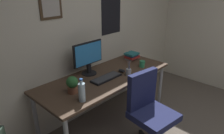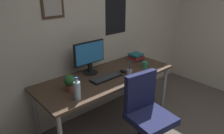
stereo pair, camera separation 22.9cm
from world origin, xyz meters
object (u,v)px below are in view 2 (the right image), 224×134
Objects in this scene: water_bottle at (77,90)px; coffee_mug_near at (145,65)px; office_chair at (146,110)px; pen_cup at (129,72)px; keyboard at (106,78)px; computer_mouse at (123,71)px; potted_plant at (70,82)px; book_stack_left at (136,57)px; monitor at (89,56)px.

coffee_mug_near is (1.19, 0.09, -0.06)m from water_bottle.
pen_cup is (0.17, 0.45, 0.28)m from office_chair.
water_bottle reaches higher than keyboard.
computer_mouse is 0.81m from potted_plant.
potted_plant is at bearing 168.00° from pen_cup.
potted_plant reaches higher than coffee_mug_near.
office_chair reaches higher than computer_mouse.
water_bottle is 0.82m from pen_cup.
keyboard is at bearing 19.26° from water_bottle.
book_stack_left is (0.14, 0.30, 0.01)m from coffee_mug_near.
coffee_mug_near is (0.53, 0.49, 0.27)m from office_chair.
office_chair is 0.55m from pen_cup.
book_stack_left is (0.68, 0.80, 0.28)m from office_chair.
monitor is (-0.15, 0.87, 0.46)m from office_chair.
potted_plant is (-0.61, 0.61, 0.33)m from office_chair.
keyboard is at bearing 171.27° from coffee_mug_near.
water_bottle reaches higher than pen_cup.
coffee_mug_near is (0.34, -0.10, 0.03)m from computer_mouse.
office_chair is 0.83m from water_bottle.
keyboard is 3.91× the size of computer_mouse.
water_bottle is 1.29× the size of potted_plant.
water_bottle is at bearing -176.61° from pen_cup.
pen_cup is at bearing -53.59° from monitor.
pen_cup is (0.31, -0.43, -0.19)m from monitor.
potted_plant is at bearing 177.57° from keyboard.
monitor is 0.50m from computer_mouse.
computer_mouse is at bearing -39.41° from monitor.
office_chair is at bearing -110.26° from pen_cup.
potted_plant is 0.80m from pen_cup.
computer_mouse is at bearing 12.59° from water_bottle.
office_chair is 0.64m from keyboard.
monitor reaches higher than coffee_mug_near.
book_stack_left is at bearing 23.48° from computer_mouse.
potted_plant is at bearing 174.05° from coffee_mug_near.
book_stack_left is at bearing 14.81° from keyboard.
coffee_mug_near is 0.37m from pen_cup.
keyboard is (-0.10, 0.59, 0.24)m from office_chair.
keyboard is 1.70× the size of water_bottle.
office_chair reaches higher than book_stack_left.
office_chair is 3.76× the size of water_bottle.
monitor is 3.96× the size of coffee_mug_near.
computer_mouse is 0.52m from book_stack_left.
book_stack_left reaches higher than keyboard.
computer_mouse is (0.35, -0.28, -0.22)m from monitor.
computer_mouse is at bearing 77.09° from pen_cup.
water_bottle is 1.39m from book_stack_left.
office_chair reaches higher than coffee_mug_near.
book_stack_left is at bearing -5.27° from monitor.
monitor is 1.07× the size of keyboard.
keyboard is 0.81m from book_stack_left.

